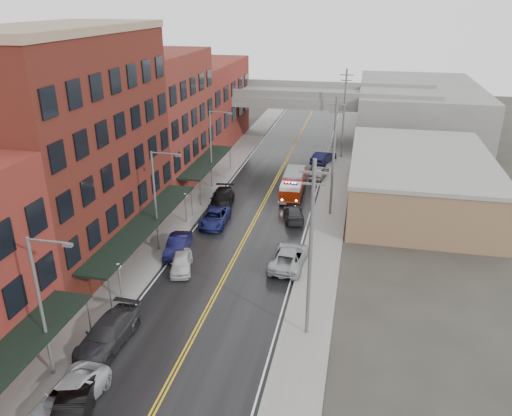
{
  "coord_description": "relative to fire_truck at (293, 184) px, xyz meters",
  "views": [
    {
      "loc": [
        9.62,
        -12.09,
        20.38
      ],
      "look_at": [
        0.96,
        28.19,
        3.0
      ],
      "focal_mm": 35.0,
      "sensor_mm": 36.0,
      "label": 1
    }
  ],
  "objects": [
    {
      "name": "sidewalk_left",
      "position": [
        -10.04,
        -9.46,
        -1.32
      ],
      "size": [
        3.0,
        160.0,
        0.15
      ],
      "primitive_type": "cube",
      "color": "slate",
      "rests_on": "ground"
    },
    {
      "name": "fire_truck",
      "position": [
        0.0,
        0.0,
        0.0
      ],
      "size": [
        2.98,
        7.11,
        2.57
      ],
      "rotation": [
        0.0,
        0.0,
        0.03
      ],
      "color": "maroon",
      "rests_on": "ground"
    },
    {
      "name": "sidewalk_right",
      "position": [
        4.56,
        -9.46,
        -1.32
      ],
      "size": [
        3.0,
        160.0,
        0.15
      ],
      "primitive_type": "cube",
      "color": "slate",
      "rests_on": "ground"
    },
    {
      "name": "parked_car_left_3",
      "position": [
        -7.74,
        -28.16,
        -0.56
      ],
      "size": [
        2.6,
        5.85,
        1.67
      ],
      "primitive_type": "imported",
      "rotation": [
        0.0,
        0.0,
        -0.05
      ],
      "color": "#2A2A2D",
      "rests_on": "ground"
    },
    {
      "name": "parked_car_left_4",
      "position": [
        -6.45,
        -18.26,
        -0.71
      ],
      "size": [
        2.63,
        4.33,
        1.38
      ],
      "primitive_type": "imported",
      "rotation": [
        0.0,
        0.0,
        0.26
      ],
      "color": "silver",
      "rests_on": "ground"
    },
    {
      "name": "road",
      "position": [
        -2.74,
        -9.46,
        -1.39
      ],
      "size": [
        11.0,
        160.0,
        0.02
      ],
      "primitive_type": "cube",
      "color": "black",
      "rests_on": "ground"
    },
    {
      "name": "utility_pole_1",
      "position": [
        4.46,
        -4.46,
        4.91
      ],
      "size": [
        1.8,
        0.24,
        12.0
      ],
      "color": "#59595B",
      "rests_on": "ground"
    },
    {
      "name": "street_lamp_2",
      "position": [
        -9.29,
        0.54,
        3.79
      ],
      "size": [
        2.64,
        0.22,
        9.0
      ],
      "color": "#59595B",
      "rests_on": "ground"
    },
    {
      "name": "tan_building",
      "position": [
        13.26,
        0.54,
        1.1
      ],
      "size": [
        14.0,
        22.0,
        5.0
      ],
      "primitive_type": "cube",
      "color": "#8E664C",
      "rests_on": "ground"
    },
    {
      "name": "street_lamp_0",
      "position": [
        -9.29,
        -31.46,
        3.79
      ],
      "size": [
        2.64,
        0.22,
        9.0
      ],
      "color": "#59595B",
      "rests_on": "ground"
    },
    {
      "name": "globe_lamp_2",
      "position": [
        -9.14,
        -9.46,
        0.92
      ],
      "size": [
        0.44,
        0.44,
        3.12
      ],
      "color": "#59595B",
      "rests_on": "ground"
    },
    {
      "name": "parked_car_left_7",
      "position": [
        -6.9,
        -4.66,
        -0.57
      ],
      "size": [
        3.07,
        5.94,
        1.65
      ],
      "primitive_type": "imported",
      "rotation": [
        0.0,
        0.0,
        0.14
      ],
      "color": "black",
      "rests_on": "ground"
    },
    {
      "name": "utility_pole_2",
      "position": [
        4.46,
        15.54,
        4.91
      ],
      "size": [
        1.8,
        0.24,
        12.0
      ],
      "color": "#59595B",
      "rests_on": "ground"
    },
    {
      "name": "globe_lamp_1",
      "position": [
        -9.14,
        -23.46,
        0.92
      ],
      "size": [
        0.44,
        0.44,
        3.12
      ],
      "color": "#59595B",
      "rests_on": "ground"
    },
    {
      "name": "street_lamp_1",
      "position": [
        -9.29,
        -15.46,
        3.79
      ],
      "size": [
        2.64,
        0.22,
        9.0
      ],
      "color": "#59595B",
      "rests_on": "ground"
    },
    {
      "name": "curb_left",
      "position": [
        -8.39,
        -9.46,
        -1.32
      ],
      "size": [
        0.3,
        160.0,
        0.15
      ],
      "primitive_type": "cube",
      "color": "gray",
      "rests_on": "ground"
    },
    {
      "name": "parked_car_right_2",
      "position": [
        2.26,
        6.74,
        -0.65
      ],
      "size": [
        2.49,
        4.59,
        1.48
      ],
      "primitive_type": "imported",
      "rotation": [
        0.0,
        0.0,
        2.97
      ],
      "color": "#BCBCBC",
      "rests_on": "ground"
    },
    {
      "name": "utility_pole_0",
      "position": [
        4.46,
        -24.46,
        4.91
      ],
      "size": [
        1.8,
        0.24,
        12.0
      ],
      "color": "#59595B",
      "rests_on": "ground"
    },
    {
      "name": "awning_1",
      "position": [
        -10.24,
        -16.46,
        1.59
      ],
      "size": [
        2.6,
        18.0,
        3.09
      ],
      "color": "black",
      "rests_on": "ground"
    },
    {
      "name": "awning_2",
      "position": [
        -10.23,
        1.04,
        1.59
      ],
      "size": [
        2.6,
        13.0,
        3.09
      ],
      "color": "black",
      "rests_on": "ground"
    },
    {
      "name": "parked_car_left_6",
      "position": [
        -6.34,
        -9.13,
        -0.68
      ],
      "size": [
        2.56,
        5.21,
        1.42
      ],
      "primitive_type": "imported",
      "rotation": [
        0.0,
        0.0,
        0.04
      ],
      "color": "#151C51",
      "rests_on": "ground"
    },
    {
      "name": "parked_car_right_1",
      "position": [
        0.99,
        -6.38,
        -0.73
      ],
      "size": [
        2.83,
        4.86,
        1.32
      ],
      "primitive_type": "imported",
      "rotation": [
        0.0,
        0.0,
        3.37
      ],
      "color": "#28282B",
      "rests_on": "ground"
    },
    {
      "name": "right_far_block",
      "position": [
        15.26,
        30.54,
        2.6
      ],
      "size": [
        18.0,
        30.0,
        8.0
      ],
      "primitive_type": "cube",
      "color": "slate",
      "rests_on": "ground"
    },
    {
      "name": "brick_building_c",
      "position": [
        -16.04,
        1.04,
        6.1
      ],
      "size": [
        9.0,
        15.0,
        15.0
      ],
      "primitive_type": "cube",
      "color": "maroon",
      "rests_on": "ground"
    },
    {
      "name": "parked_car_left_2",
      "position": [
        -7.21,
        -33.66,
        -0.65
      ],
      "size": [
        2.78,
        5.52,
        1.5
      ],
      "primitive_type": "imported",
      "rotation": [
        0.0,
        0.0,
        -0.06
      ],
      "color": "#AFB2B8",
      "rests_on": "ground"
    },
    {
      "name": "brick_building_b",
      "position": [
        -16.04,
        -16.46,
        7.6
      ],
      "size": [
        9.0,
        20.0,
        18.0
      ],
      "primitive_type": "cube",
      "color": "#4D1614",
      "rests_on": "ground"
    },
    {
      "name": "parked_car_right_0",
      "position": [
        1.93,
        -15.66,
        -0.59
      ],
      "size": [
        3.0,
        5.92,
        1.6
      ],
      "primitive_type": "imported",
      "rotation": [
        0.0,
        0.0,
        3.08
      ],
      "color": "#999DA1",
      "rests_on": "ground"
    },
    {
      "name": "overpass",
      "position": [
        -2.74,
        22.54,
        4.59
      ],
      "size": [
        40.0,
        10.0,
        7.5
      ],
      "color": "slate",
      "rests_on": "ground"
    },
    {
      "name": "parked_car_left_5",
      "position": [
        -7.74,
        -15.59,
        -0.64
      ],
      "size": [
        2.15,
        4.76,
        1.52
      ],
      "primitive_type": "imported",
      "rotation": [
        0.0,
        0.0,
        0.12
      ],
      "color": "#0F0E33",
      "rests_on": "ground"
    },
    {
      "name": "parked_car_right_3",
      "position": [
        2.26,
        12.74,
        -0.58
      ],
      "size": [
        3.26,
        5.21,
        1.62
      ],
      "primitive_type": "imported",
      "rotation": [
        0.0,
        0.0,
        2.8
      ],
      "color": "black",
      "rests_on": "ground"
    },
    {
      "name": "curb_right",
      "position": [
        2.91,
        -9.46,
        -1.32
      ],
      "size": [
        0.3,
        160.0,
        0.15
      ],
      "primitive_type": "cube",
      "color": "gray",
      "rests_on": "ground"
    },
    {
      "name": "brick_building_far",
      "position": [
        -16.04,
        18.54,
        4.6
      ],
      "size": [
        9.0,
        20.0,
        12.0
      ],
      "primitive_type": "cube",
      "color": "maroon",
      "rests_on": "ground"
    }
  ]
}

